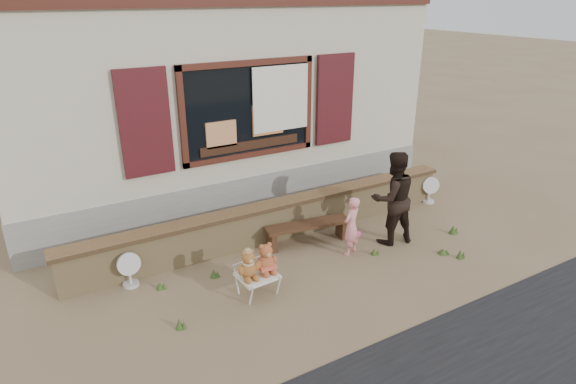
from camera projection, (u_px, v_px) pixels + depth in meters
ground at (307, 263)px, 7.55m from camera, size 80.00×80.00×0.00m
shopfront at (198, 90)px, 10.38m from camera, size 8.04×5.13×4.00m
brick_wall at (276, 220)px, 8.22m from camera, size 7.10×0.36×0.67m
bench at (308, 229)px, 8.07m from camera, size 1.49×0.53×0.37m
folding_chair at (257, 276)px, 6.68m from camera, size 0.55×0.50×0.32m
teddy_bear_left at (248, 264)px, 6.52m from camera, size 0.34×0.30×0.44m
teddy_bear_right at (266, 257)px, 6.66m from camera, size 0.35×0.31×0.45m
child at (351, 226)px, 7.67m from camera, size 0.42×0.36×0.98m
adult at (393, 198)px, 7.93m from camera, size 0.87×0.73×1.60m
fan_left at (129, 269)px, 6.89m from camera, size 0.34×0.23×0.54m
fan_right at (430, 190)px, 9.65m from camera, size 0.36×0.23×0.55m
grass_tufts at (356, 260)px, 7.52m from camera, size 5.13×1.65×0.16m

